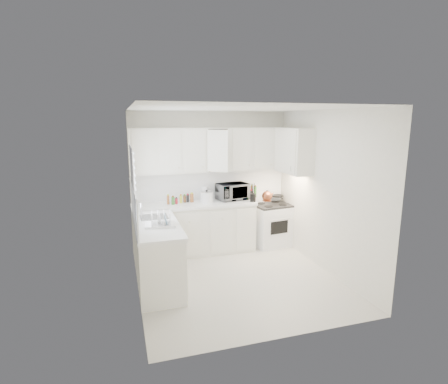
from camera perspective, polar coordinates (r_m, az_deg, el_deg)
name	(u,v)px	position (r m, az deg, el deg)	size (l,w,h in m)	color
floor	(237,279)	(5.66, 2.12, -13.88)	(3.20, 3.20, 0.00)	beige
ceiling	(238,108)	(5.12, 2.34, 13.43)	(3.20, 3.20, 0.00)	white
wall_back	(210,180)	(6.74, -2.22, 1.88)	(3.00, 3.00, 0.00)	silver
wall_front	(287,229)	(3.81, 10.13, -5.88)	(3.00, 3.00, 0.00)	silver
wall_left	(134,205)	(4.97, -14.37, -1.98)	(3.20, 3.20, 0.00)	silver
wall_right	(325,192)	(5.89, 16.14, 0.02)	(3.20, 3.20, 0.00)	silver
window_blinds	(134,182)	(5.26, -14.48, 1.54)	(0.06, 0.96, 1.06)	white
lower_cabinets_back	(195,229)	(6.57, -4.80, -6.04)	(2.22, 0.60, 0.90)	white
lower_cabinets_left	(157,255)	(5.43, -10.82, -10.07)	(0.60, 1.60, 0.90)	white
countertop_back	(194,204)	(6.44, -4.86, -2.03)	(2.24, 0.64, 0.05)	white
countertop_left	(156,225)	(5.28, -10.90, -5.25)	(0.64, 1.62, 0.05)	white
backsplash_back	(211,184)	(6.75, -2.19, 1.24)	(2.98, 0.02, 0.55)	white
backsplash_left	(134,206)	(5.18, -14.33, -2.29)	(0.02, 1.60, 0.55)	white
upper_cabinets_back	(213,171)	(6.56, -1.87, 3.37)	(3.00, 0.33, 0.80)	white
upper_cabinets_right	(293,173)	(6.47, 11.08, 3.06)	(0.33, 0.90, 0.80)	white
sink	(154,210)	(5.57, -11.35, -2.82)	(0.42, 0.38, 0.30)	gray
stove	(272,219)	(6.97, 7.72, -4.38)	(0.69, 0.57, 1.06)	white
tea_kettle	(267,195)	(6.63, 7.00, -0.54)	(0.24, 0.20, 0.22)	#964029
frying_pan	(277,195)	(7.08, 8.61, -0.54)	(0.25, 0.43, 0.04)	black
microwave	(232,190)	(6.66, 1.37, 0.37)	(0.56, 0.31, 0.38)	gray
rice_cooker	(207,196)	(6.45, -2.84, -0.69)	(0.23, 0.23, 0.23)	white
paper_towel	(205,193)	(6.61, -3.11, -0.22)	(0.12, 0.12, 0.27)	white
utensil_crock	(253,192)	(6.51, 4.73, -0.05)	(0.12, 0.12, 0.35)	black
dish_rack	(160,218)	(5.10, -10.32, -4.15)	(0.42, 0.32, 0.23)	white
spice_left_0	(168,200)	(6.47, -9.10, -1.26)	(0.06, 0.06, 0.13)	#9D582B
spice_left_1	(173,201)	(6.39, -8.32, -1.39)	(0.06, 0.06, 0.13)	#327226
spice_left_2	(176,199)	(6.49, -7.79, -1.18)	(0.06, 0.06, 0.13)	red
spice_left_3	(181,200)	(6.41, -7.00, -1.30)	(0.06, 0.06, 0.13)	#C3D131
spice_left_4	(184,199)	(6.51, -6.49, -1.10)	(0.06, 0.06, 0.13)	brown
spice_left_5	(189,200)	(6.44, -5.68, -1.22)	(0.06, 0.06, 0.13)	black
spice_left_6	(192,198)	(6.54, -5.19, -1.01)	(0.06, 0.06, 0.13)	#9D582B
sauce_right_0	(241,193)	(6.83, 2.81, -0.18)	(0.06, 0.06, 0.19)	red
sauce_right_1	(245,194)	(6.79, 3.41, -0.25)	(0.06, 0.06, 0.19)	#C3D131
sauce_right_2	(246,193)	(6.87, 3.67, -0.13)	(0.06, 0.06, 0.19)	brown
sauce_right_3	(250,193)	(6.83, 4.28, -0.20)	(0.06, 0.06, 0.19)	black
sauce_right_4	(252,192)	(6.90, 4.53, -0.08)	(0.06, 0.06, 0.19)	#9D582B
sauce_right_5	(256,193)	(6.87, 5.14, -0.15)	(0.06, 0.06, 0.19)	#327226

